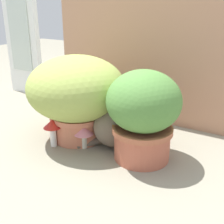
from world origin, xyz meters
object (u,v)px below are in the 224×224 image
Objects in this scene: grass_planter at (77,93)px; cat at (124,123)px; mushroom_ornament_red at (53,127)px; mushroom_ornament_pink at (84,131)px; leafy_planter at (143,113)px.

cat is (0.25, 0.04, -0.12)m from grass_planter.
mushroom_ornament_red reaches higher than mushroom_ornament_pink.
leafy_planter reaches higher than cat.
cat is (-0.12, 0.06, -0.10)m from leafy_planter.
mushroom_ornament_pink is at bearing 24.16° from mushroom_ornament_red.
grass_planter is 0.20m from mushroom_ornament_pink.
grass_planter is 4.10× the size of mushroom_ornament_pink.
mushroom_ornament_pink is at bearing -168.82° from leafy_planter.
cat is at bearing 155.17° from leafy_planter.
leafy_planter is 0.45m from mushroom_ornament_red.
mushroom_ornament_red is 1.18× the size of mushroom_ornament_pink.
grass_planter reaches higher than cat.
grass_planter is at bearing 176.68° from leafy_planter.
grass_planter reaches higher than mushroom_ornament_red.
cat is 2.49× the size of mushroom_ornament_red.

